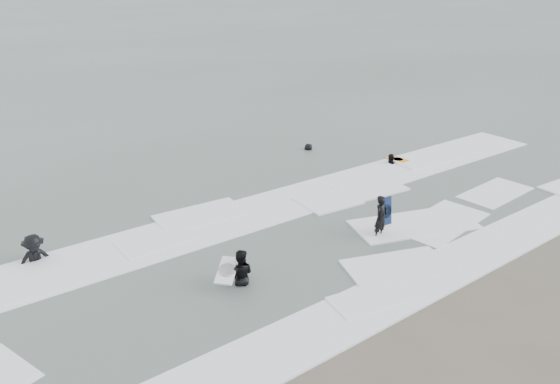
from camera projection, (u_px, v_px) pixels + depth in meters
ground at (384, 283)px, 15.47m from camera, size 320.00×320.00×0.00m
surfer_centre at (379, 238)px, 18.02m from camera, size 0.60×0.45×1.51m
surfer_wading at (241, 284)px, 15.42m from camera, size 0.99×0.95×1.62m
surfer_breaker at (36, 263)px, 16.48m from camera, size 1.20×0.75×1.79m
surfer_right_near at (391, 164)px, 24.60m from camera, size 0.79×1.05×1.65m
surfer_right_far at (308, 151)px, 26.42m from camera, size 0.83×0.65×1.49m
surf_foam at (303, 233)px, 18.21m from camera, size 30.03×9.06×0.09m
bodyboards at (349, 204)px, 19.28m from camera, size 12.52×5.46×1.25m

